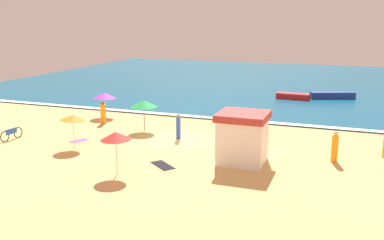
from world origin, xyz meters
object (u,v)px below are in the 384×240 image
(lifeguard_cabana, at_px, (243,137))
(beach_umbrella_5, at_px, (116,136))
(parked_bicycle, at_px, (12,134))
(beachgoer_3, at_px, (103,113))
(beach_umbrella_2, at_px, (105,96))
(beach_umbrella_4, at_px, (73,118))
(beachgoer_1, at_px, (178,127))
(beachgoer_0, at_px, (229,130))
(beach_umbrella_3, at_px, (144,104))
(beachgoer_2, at_px, (225,131))
(small_boat_1, at_px, (332,95))
(beachgoer_4, at_px, (335,147))
(small_boat_0, at_px, (293,96))

(lifeguard_cabana, bearing_deg, beach_umbrella_5, -143.76)
(parked_bicycle, height_order, beachgoer_3, beachgoer_3)
(lifeguard_cabana, xyz_separation_m, beach_umbrella_2, (-13.00, 7.24, 0.29))
(beach_umbrella_4, bearing_deg, beachgoer_1, 38.06)
(beachgoer_0, bearing_deg, beach_umbrella_3, -172.00)
(beach_umbrella_4, height_order, parked_bicycle, beach_umbrella_4)
(beachgoer_2, bearing_deg, beachgoer_3, 167.92)
(beach_umbrella_4, height_order, beachgoer_3, beach_umbrella_4)
(beach_umbrella_2, xyz_separation_m, small_boat_1, (16.68, 14.36, -1.31))
(beach_umbrella_3, bearing_deg, beach_umbrella_2, 150.08)
(beach_umbrella_2, relative_size, parked_bicycle, 1.17)
(beach_umbrella_4, height_order, beachgoer_2, beach_umbrella_4)
(beachgoer_0, bearing_deg, beachgoer_1, -145.22)
(beachgoer_0, relative_size, small_boat_1, 0.18)
(beachgoer_4, xyz_separation_m, small_boat_0, (-4.62, 18.10, -0.46))
(beach_umbrella_2, xyz_separation_m, beachgoer_2, (11.14, -4.15, -0.84))
(small_boat_1, bearing_deg, beach_umbrella_3, -124.60)
(beach_umbrella_2, bearing_deg, beachgoer_2, -20.45)
(beach_umbrella_4, distance_m, beachgoer_2, 9.35)
(small_boat_1, bearing_deg, beachgoer_0, -109.83)
(beach_umbrella_2, height_order, beachgoer_2, beach_umbrella_2)
(beach_umbrella_2, xyz_separation_m, beach_umbrella_3, (4.85, -2.79, 0.20))
(beach_umbrella_2, height_order, beach_umbrella_4, beach_umbrella_4)
(beachgoer_2, relative_size, small_boat_1, 0.43)
(beach_umbrella_4, xyz_separation_m, beachgoer_0, (8.10, 6.09, -1.54))
(beachgoer_0, bearing_deg, beachgoer_2, -81.17)
(beach_umbrella_2, relative_size, beach_umbrella_3, 0.98)
(beachgoer_1, distance_m, beachgoer_4, 9.92)
(lifeguard_cabana, bearing_deg, small_boat_0, 89.69)
(beach_umbrella_5, distance_m, beachgoer_4, 11.86)
(beach_umbrella_2, relative_size, small_boat_0, 0.67)
(lifeguard_cabana, xyz_separation_m, beachgoer_0, (-2.20, 5.28, -1.09))
(beachgoer_3, relative_size, beachgoer_4, 0.96)
(lifeguard_cabana, relative_size, beachgoer_3, 1.67)
(beachgoer_3, bearing_deg, beach_umbrella_5, -55.04)
(beachgoer_2, distance_m, small_boat_0, 17.01)
(beachgoer_0, xyz_separation_m, beachgoer_2, (0.34, -2.20, 0.54))
(beach_umbrella_3, relative_size, beachgoer_2, 1.18)
(beach_umbrella_4, bearing_deg, beachgoer_4, 10.09)
(beach_umbrella_5, distance_m, beachgoer_3, 11.38)
(parked_bicycle, distance_m, small_boat_1, 29.23)
(beach_umbrella_4, bearing_deg, parked_bicycle, 178.83)
(beachgoer_3, height_order, small_boat_0, beachgoer_3)
(lifeguard_cabana, xyz_separation_m, beach_umbrella_3, (-8.15, 4.45, 0.49))
(beach_umbrella_3, relative_size, beachgoer_4, 1.24)
(beachgoer_1, bearing_deg, small_boat_0, 72.70)
(beach_umbrella_4, xyz_separation_m, beachgoer_3, (-1.67, 6.05, -1.10))
(parked_bicycle, distance_m, beachgoer_0, 14.32)
(beach_umbrella_4, relative_size, beachgoer_4, 1.23)
(beachgoer_3, bearing_deg, beachgoer_0, 0.21)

